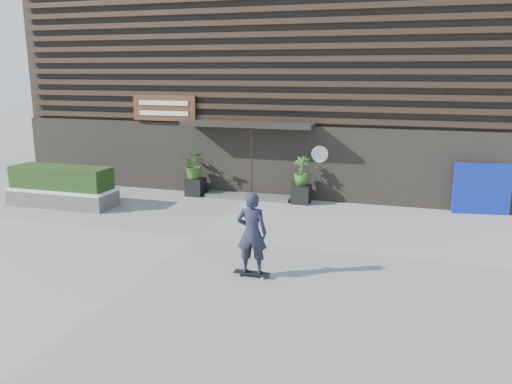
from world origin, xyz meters
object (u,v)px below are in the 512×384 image
(skateboarder, at_px, (252,233))
(blue_tarp, at_px, (482,189))
(planter_pot_left, at_px, (196,187))
(raised_bed, at_px, (63,198))
(planter_pot_right, at_px, (301,194))

(skateboarder, bearing_deg, blue_tarp, 52.60)
(blue_tarp, bearing_deg, planter_pot_left, 173.52)
(skateboarder, bearing_deg, raised_bed, 152.86)
(planter_pot_right, bearing_deg, planter_pot_left, 180.00)
(planter_pot_right, relative_size, blue_tarp, 0.36)
(planter_pot_right, xyz_separation_m, skateboarder, (0.33, -6.51, 0.67))
(planter_pot_left, xyz_separation_m, raised_bed, (-3.59, -2.55, -0.05))
(planter_pot_right, relative_size, skateboarder, 0.32)
(planter_pot_left, relative_size, raised_bed, 0.17)
(skateboarder, bearing_deg, planter_pot_right, 92.94)
(raised_bed, relative_size, skateboarder, 1.88)
(skateboarder, bearing_deg, planter_pot_left, 122.43)
(planter_pot_left, xyz_separation_m, skateboarder, (4.13, -6.51, 0.67))
(raised_bed, bearing_deg, skateboarder, -27.14)
(blue_tarp, relative_size, skateboarder, 0.90)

